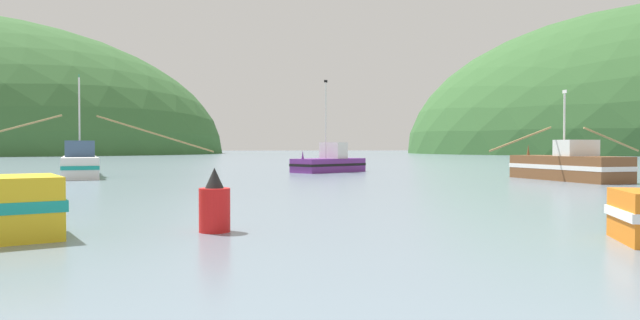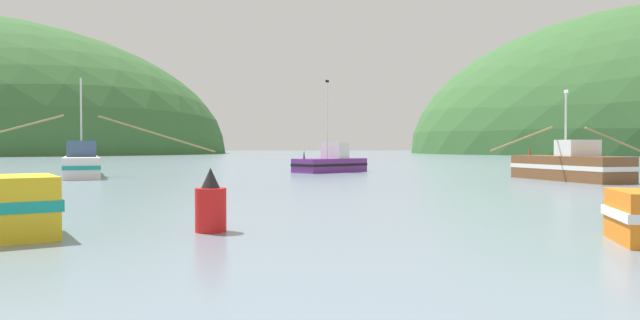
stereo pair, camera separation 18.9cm
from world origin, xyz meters
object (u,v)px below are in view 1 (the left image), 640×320
Objects in this scene: fishing_boat_purple at (329,163)px; fishing_boat_brown at (568,166)px; fishing_boat_white at (80,164)px; channel_buoy at (215,205)px.

fishing_boat_brown is at bearing 98.24° from fishing_boat_purple.
fishing_boat_purple is at bearing 34.96° from fishing_boat_brown.
fishing_boat_purple reaches higher than fishing_boat_white.
fishing_boat_purple is (-12.66, 13.35, -0.13)m from fishing_boat_brown.
channel_buoy is at bearing 40.37° from fishing_boat_purple.
fishing_boat_brown is 7.02× the size of channel_buoy.
channel_buoy is at bearing -174.29° from fishing_boat_white.
fishing_boat_purple reaches higher than fishing_boat_brown.
fishing_boat_brown reaches higher than channel_buoy.
fishing_boat_purple is at bearing 75.62° from channel_buoy.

